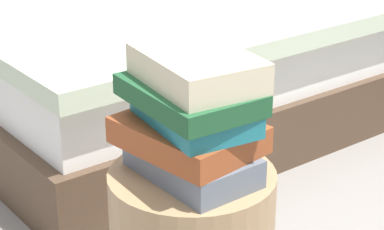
# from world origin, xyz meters

# --- Properties ---
(bed) EXTENTS (1.57, 2.03, 0.62)m
(bed) POSITION_xyz_m (-1.23, 0.91, 0.23)
(bed) COLOR #4C3828
(bed) RESTS_ON ground_plane
(book_slate) EXTENTS (0.26, 0.17, 0.06)m
(book_slate) POSITION_xyz_m (0.01, -0.01, 0.45)
(book_slate) COLOR slate
(book_slate) RESTS_ON side_table
(book_rust) EXTENTS (0.29, 0.23, 0.05)m
(book_rust) POSITION_xyz_m (-0.01, -0.01, 0.50)
(book_rust) COLOR #994723
(book_rust) RESTS_ON book_slate
(book_teal) EXTENTS (0.26, 0.19, 0.04)m
(book_teal) POSITION_xyz_m (0.01, 0.00, 0.55)
(book_teal) COLOR #1E727F
(book_teal) RESTS_ON book_rust
(book_forest) EXTENTS (0.27, 0.19, 0.04)m
(book_forest) POSITION_xyz_m (0.01, -0.01, 0.59)
(book_forest) COLOR #1E512D
(book_forest) RESTS_ON book_teal
(book_cream) EXTENTS (0.26, 0.20, 0.06)m
(book_cream) POSITION_xyz_m (0.01, 0.01, 0.64)
(book_cream) COLOR beige
(book_cream) RESTS_ON book_forest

